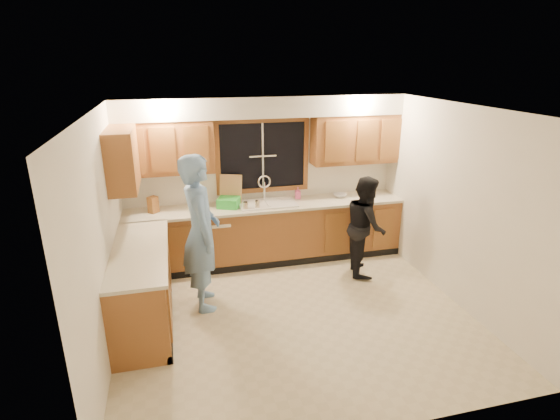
% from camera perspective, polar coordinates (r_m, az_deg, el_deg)
% --- Properties ---
extents(floor, '(4.20, 4.20, 0.00)m').
position_cam_1_polar(floor, '(5.58, 2.03, -13.42)').
color(floor, beige).
rests_on(floor, ground).
extents(ceiling, '(4.20, 4.20, 0.00)m').
position_cam_1_polar(ceiling, '(4.72, 2.40, 13.03)').
color(ceiling, silver).
extents(wall_back, '(4.20, 0.00, 4.20)m').
position_cam_1_polar(wall_back, '(6.77, -2.25, 4.19)').
color(wall_back, white).
rests_on(wall_back, ground).
extents(wall_left, '(0.00, 3.80, 3.80)m').
position_cam_1_polar(wall_left, '(4.90, -22.16, -3.30)').
color(wall_left, white).
rests_on(wall_left, ground).
extents(wall_right, '(0.00, 3.80, 3.80)m').
position_cam_1_polar(wall_right, '(5.92, 22.12, 0.51)').
color(wall_right, white).
rests_on(wall_right, ground).
extents(base_cabinets_back, '(4.20, 0.60, 0.88)m').
position_cam_1_polar(base_cabinets_back, '(6.75, -1.64, -3.11)').
color(base_cabinets_back, '#965A2B').
rests_on(base_cabinets_back, ground).
extents(base_cabinets_left, '(0.60, 1.90, 0.88)m').
position_cam_1_polar(base_cabinets_left, '(5.52, -17.53, -9.50)').
color(base_cabinets_left, '#965A2B').
rests_on(base_cabinets_left, ground).
extents(countertop_back, '(4.20, 0.63, 0.04)m').
position_cam_1_polar(countertop_back, '(6.58, -1.65, 0.55)').
color(countertop_back, beige).
rests_on(countertop_back, base_cabinets_back).
extents(countertop_left, '(0.63, 1.90, 0.04)m').
position_cam_1_polar(countertop_left, '(5.32, -17.87, -5.13)').
color(countertop_left, beige).
rests_on(countertop_left, base_cabinets_left).
extents(upper_cabinets_left, '(1.35, 0.33, 0.75)m').
position_cam_1_polar(upper_cabinets_left, '(6.35, -14.81, 7.88)').
color(upper_cabinets_left, '#965A2B').
rests_on(upper_cabinets_left, wall_back).
extents(upper_cabinets_right, '(1.35, 0.33, 0.75)m').
position_cam_1_polar(upper_cabinets_right, '(6.92, 9.75, 9.13)').
color(upper_cabinets_right, '#965A2B').
rests_on(upper_cabinets_right, wall_back).
extents(upper_cabinets_return, '(0.33, 0.90, 0.75)m').
position_cam_1_polar(upper_cabinets_return, '(5.78, -19.89, 6.28)').
color(upper_cabinets_return, '#965A2B').
rests_on(upper_cabinets_return, wall_left).
extents(soffit, '(4.20, 0.35, 0.30)m').
position_cam_1_polar(soffit, '(6.40, -2.06, 13.34)').
color(soffit, silver).
rests_on(soffit, wall_back).
extents(window_frame, '(1.44, 0.03, 1.14)m').
position_cam_1_polar(window_frame, '(6.68, -2.28, 7.07)').
color(window_frame, black).
rests_on(window_frame, wall_back).
extents(sink, '(0.86, 0.52, 0.57)m').
position_cam_1_polar(sink, '(6.61, -1.69, 0.32)').
color(sink, white).
rests_on(sink, countertop_back).
extents(dishwasher, '(0.60, 0.56, 0.82)m').
position_cam_1_polar(dishwasher, '(6.64, -8.82, -4.02)').
color(dishwasher, silver).
rests_on(dishwasher, floor).
extents(stove, '(0.58, 0.75, 0.90)m').
position_cam_1_polar(stove, '(5.02, -17.85, -12.48)').
color(stove, silver).
rests_on(stove, floor).
extents(man, '(0.50, 0.74, 1.97)m').
position_cam_1_polar(man, '(5.43, -10.30, -2.97)').
color(man, '#709DD5').
rests_on(man, floor).
extents(woman, '(0.71, 0.82, 1.46)m').
position_cam_1_polar(woman, '(6.40, 11.11, -2.02)').
color(woman, black).
rests_on(woman, floor).
extents(knife_block, '(0.16, 0.16, 0.23)m').
position_cam_1_polar(knife_block, '(6.46, -16.24, 0.68)').
color(knife_block, '#945B28').
rests_on(knife_block, countertop_back).
extents(cutting_board, '(0.35, 0.22, 0.44)m').
position_cam_1_polar(cutting_board, '(6.59, -6.45, 2.69)').
color(cutting_board, tan).
rests_on(cutting_board, countertop_back).
extents(dish_crate, '(0.39, 0.37, 0.14)m').
position_cam_1_polar(dish_crate, '(6.49, -6.71, 1.01)').
color(dish_crate, green).
rests_on(dish_crate, countertop_back).
extents(soap_bottle, '(0.10, 0.10, 0.18)m').
position_cam_1_polar(soap_bottle, '(6.83, 2.34, 2.24)').
color(soap_bottle, '#E05592').
rests_on(soap_bottle, countertop_back).
extents(bowl, '(0.26, 0.26, 0.05)m').
position_cam_1_polar(bowl, '(6.99, 7.82, 1.90)').
color(bowl, silver).
rests_on(bowl, countertop_back).
extents(can_left, '(0.08, 0.08, 0.13)m').
position_cam_1_polar(can_left, '(6.32, -4.53, 0.50)').
color(can_left, beige).
rests_on(can_left, countertop_back).
extents(can_right, '(0.09, 0.09, 0.13)m').
position_cam_1_polar(can_right, '(6.36, -2.98, 0.66)').
color(can_right, beige).
rests_on(can_right, countertop_back).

